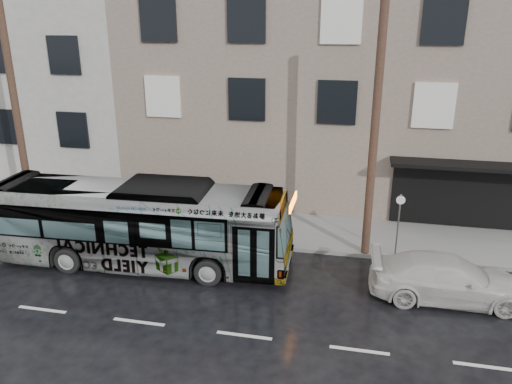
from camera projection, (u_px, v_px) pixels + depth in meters
ground at (170, 281)px, 17.04m from camera, size 120.00×120.00×0.00m
sidewalk at (212, 224)px, 21.54m from camera, size 90.00×3.60×0.15m
building_taupe at (344, 78)px, 25.95m from camera, size 20.00×12.00×11.00m
utility_pole_front at (374, 135)px, 17.27m from camera, size 0.30×0.30×9.00m
utility_pole_rear at (17, 119)px, 20.01m from camera, size 0.30×0.30×9.00m
sign_post at (398, 225)px, 18.15m from camera, size 0.06×0.06×2.40m
bus at (136, 224)px, 17.79m from camera, size 11.19×3.01×3.09m
white_sedan at (448, 279)px, 15.75m from camera, size 4.93×2.13×1.41m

